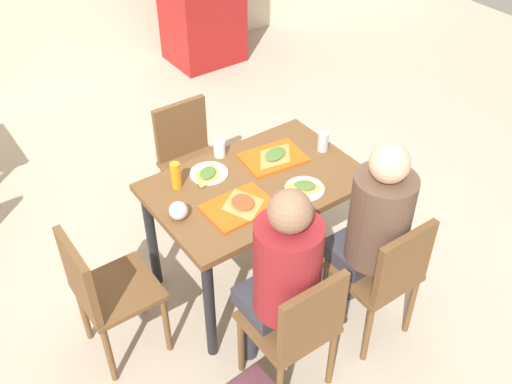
{
  "coord_description": "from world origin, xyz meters",
  "views": [
    {
      "loc": [
        -1.51,
        -2.12,
        2.81
      ],
      "look_at": [
        0.0,
        0.0,
        0.7
      ],
      "focal_mm": 41.1,
      "sensor_mm": 36.0,
      "label": 1
    }
  ],
  "objects": [
    {
      "name": "soda_can",
      "position": [
        0.51,
        0.02,
        0.84
      ],
      "size": [
        0.07,
        0.07,
        0.12
      ],
      "primitive_type": "cylinder",
      "color": "#B7BCC6",
      "rests_on": "main_table"
    },
    {
      "name": "ground_plane",
      "position": [
        0.0,
        0.0,
        -0.01
      ],
      "size": [
        10.0,
        10.0,
        0.02
      ],
      "primitive_type": "cube",
      "color": "#B7A893"
    },
    {
      "name": "plastic_cup_a",
      "position": [
        -0.03,
        0.33,
        0.83
      ],
      "size": [
        0.07,
        0.07,
        0.1
      ],
      "primitive_type": "cylinder",
      "color": "white",
      "rests_on": "main_table"
    },
    {
      "name": "chair_near_left",
      "position": [
        -0.3,
        -0.77,
        0.51
      ],
      "size": [
        0.4,
        0.4,
        0.87
      ],
      "color": "brown",
      "rests_on": "ground_plane"
    },
    {
      "name": "tray_red_near",
      "position": [
        -0.21,
        -0.14,
        0.79
      ],
      "size": [
        0.36,
        0.27,
        0.02
      ],
      "primitive_type": "cube",
      "rotation": [
        0.0,
        0.0,
        0.02
      ],
      "color": "#D85914",
      "rests_on": "main_table"
    },
    {
      "name": "pizza_slice_c",
      "position": [
        -0.2,
        0.2,
        0.79
      ],
      "size": [
        0.21,
        0.21,
        0.02
      ],
      "color": "tan",
      "rests_on": "paper_plate_center"
    },
    {
      "name": "pizza_slice_b",
      "position": [
        0.22,
        0.11,
        0.8
      ],
      "size": [
        0.26,
        0.22,
        0.02
      ],
      "color": "#C68C47",
      "rests_on": "tray_red_far"
    },
    {
      "name": "chair_near_right",
      "position": [
        0.3,
        -0.77,
        0.51
      ],
      "size": [
        0.4,
        0.4,
        0.87
      ],
      "color": "brown",
      "rests_on": "ground_plane"
    },
    {
      "name": "person_in_brown_jacket",
      "position": [
        0.3,
        -0.63,
        0.76
      ],
      "size": [
        0.32,
        0.42,
        1.28
      ],
      "color": "#383842",
      "rests_on": "ground_plane"
    },
    {
      "name": "paper_plate_center",
      "position": [
        -0.18,
        0.21,
        0.78
      ],
      "size": [
        0.22,
        0.22,
        0.01
      ],
      "primitive_type": "cylinder",
      "color": "white",
      "rests_on": "main_table"
    },
    {
      "name": "tray_red_far",
      "position": [
        0.21,
        0.12,
        0.79
      ],
      "size": [
        0.39,
        0.3,
        0.02
      ],
      "primitive_type": "cube",
      "rotation": [
        0.0,
        0.0,
        -0.12
      ],
      "color": "#D85914",
      "rests_on": "main_table"
    },
    {
      "name": "pizza_slice_d",
      "position": [
        0.18,
        -0.21,
        0.79
      ],
      "size": [
        0.21,
        0.2,
        0.02
      ],
      "color": "tan",
      "rests_on": "paper_plate_near_edge"
    },
    {
      "name": "chair_left_end",
      "position": [
        -0.98,
        0.0,
        0.51
      ],
      "size": [
        0.4,
        0.4,
        0.87
      ],
      "color": "brown",
      "rests_on": "ground_plane"
    },
    {
      "name": "foil_bundle",
      "position": [
        -0.51,
        -0.02,
        0.83
      ],
      "size": [
        0.1,
        0.1,
        0.1
      ],
      "primitive_type": "sphere",
      "color": "silver",
      "rests_on": "main_table"
    },
    {
      "name": "plastic_cup_b",
      "position": [
        0.03,
        -0.33,
        0.83
      ],
      "size": [
        0.07,
        0.07,
        0.1
      ],
      "primitive_type": "cylinder",
      "color": "white",
      "rests_on": "main_table"
    },
    {
      "name": "condiment_bottle",
      "position": [
        -0.39,
        0.21,
        0.86
      ],
      "size": [
        0.06,
        0.06,
        0.16
      ],
      "primitive_type": "cylinder",
      "color": "orange",
      "rests_on": "main_table"
    },
    {
      "name": "pizza_slice_a",
      "position": [
        -0.19,
        -0.14,
        0.8
      ],
      "size": [
        0.22,
        0.25,
        0.02
      ],
      "color": "#C68C47",
      "rests_on": "tray_red_near"
    },
    {
      "name": "paper_plate_near_edge",
      "position": [
        0.18,
        -0.21,
        0.78
      ],
      "size": [
        0.22,
        0.22,
        0.01
      ],
      "primitive_type": "cylinder",
      "color": "white",
      "rests_on": "main_table"
    },
    {
      "name": "person_in_red",
      "position": [
        -0.3,
        -0.63,
        0.76
      ],
      "size": [
        0.32,
        0.42,
        1.28
      ],
      "color": "#383842",
      "rests_on": "ground_plane"
    },
    {
      "name": "chair_far_side",
      "position": [
        0.0,
        0.77,
        0.51
      ],
      "size": [
        0.4,
        0.4,
        0.87
      ],
      "color": "brown",
      "rests_on": "ground_plane"
    },
    {
      "name": "main_table",
      "position": [
        0.0,
        0.0,
        0.67
      ],
      "size": [
        1.19,
        0.78,
        0.78
      ],
      "color": "brown",
      "rests_on": "ground_plane"
    }
  ]
}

